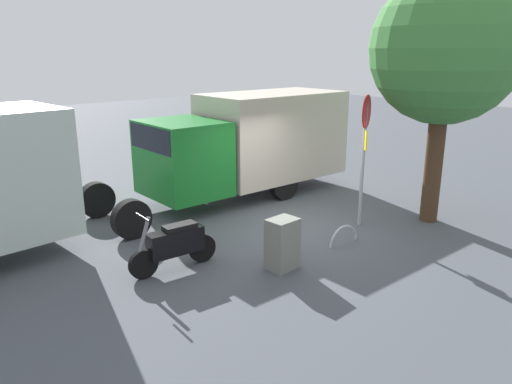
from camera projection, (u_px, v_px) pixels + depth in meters
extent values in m
plane|color=#494E55|center=(290.00, 227.00, 11.64)|extent=(60.00, 60.00, 0.00)
cylinder|color=black|center=(242.00, 171.00, 15.09)|extent=(0.91, 0.28, 0.90)
cylinder|color=black|center=(284.00, 184.00, 13.70)|extent=(0.91, 0.28, 0.90)
cylinder|color=black|center=(97.00, 200.00, 12.22)|extent=(0.91, 0.28, 0.90)
cylinder|color=black|center=(131.00, 219.00, 10.82)|extent=(0.91, 0.28, 0.90)
cube|color=beige|center=(272.00, 135.00, 14.30)|extent=(4.22, 2.35, 2.43)
cube|color=#197327|center=(183.00, 158.00, 12.48)|extent=(1.88, 2.17, 1.90)
cube|color=black|center=(182.00, 135.00, 12.31)|extent=(1.89, 2.01, 0.60)
cylinder|color=black|center=(143.00, 264.00, 8.95)|extent=(0.57, 0.15, 0.56)
cylinder|color=black|center=(202.00, 248.00, 9.67)|extent=(0.57, 0.15, 0.56)
cube|color=black|center=(176.00, 242.00, 9.26)|extent=(1.13, 0.43, 0.48)
cube|color=black|center=(180.00, 227.00, 9.24)|extent=(0.66, 0.34, 0.12)
cylinder|color=slate|center=(144.00, 236.00, 8.83)|extent=(0.29, 0.10, 0.69)
cylinder|color=black|center=(143.00, 217.00, 8.73)|extent=(0.09, 0.55, 0.04)
cylinder|color=#9E9EA3|center=(363.00, 166.00, 11.37)|extent=(0.08, 0.08, 2.91)
cylinder|color=red|center=(367.00, 112.00, 11.00)|extent=(0.71, 0.32, 0.76)
cube|color=yellow|center=(365.00, 140.00, 11.18)|extent=(0.33, 0.33, 0.44)
cylinder|color=#47301E|center=(434.00, 163.00, 11.70)|extent=(0.42, 0.42, 2.89)
sphere|color=#3C7E39|center=(446.00, 48.00, 10.96)|extent=(3.42, 3.42, 3.42)
cube|color=slate|center=(282.00, 244.00, 9.31)|extent=(0.58, 0.46, 1.00)
torus|color=#B7B7BC|center=(343.00, 244.00, 10.64)|extent=(0.85, 0.12, 0.85)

